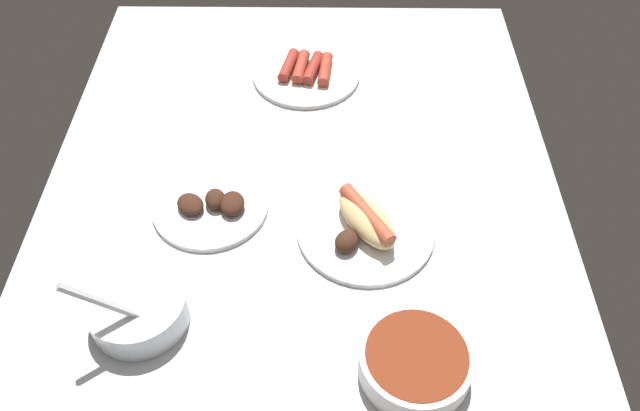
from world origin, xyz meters
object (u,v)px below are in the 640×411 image
at_px(plate_hotdog_assembled, 365,225).
at_px(plate_sausages, 307,72).
at_px(bowl_coleslaw, 138,307).
at_px(bowl_chili, 415,362).
at_px(plate_grilled_meat, 211,205).

distance_m(plate_hotdog_assembled, plate_sausages, 0.43).
relative_size(bowl_coleslaw, plate_hotdog_assembled, 0.65).
relative_size(plate_sausages, bowl_chili, 1.43).
bearing_deg(bowl_coleslaw, bowl_chili, 78.48).
xyz_separation_m(plate_sausages, bowl_chili, (0.67, 0.16, 0.02)).
bearing_deg(plate_grilled_meat, plate_sausages, 157.52).
relative_size(bowl_coleslaw, plate_grilled_meat, 0.75).
xyz_separation_m(bowl_coleslaw, plate_sausages, (-0.59, 0.23, -0.02)).
xyz_separation_m(bowl_coleslaw, plate_grilled_meat, (-0.22, 0.08, -0.02)).
distance_m(bowl_coleslaw, plate_hotdog_assembled, 0.37).
bearing_deg(plate_sausages, bowl_coleslaw, -21.45).
bearing_deg(plate_hotdog_assembled, bowl_chili, 13.39).
relative_size(plate_grilled_meat, plate_sausages, 0.89).
xyz_separation_m(plate_grilled_meat, plate_sausages, (-0.37, 0.15, 0.00)).
relative_size(plate_grilled_meat, bowl_chili, 1.27).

